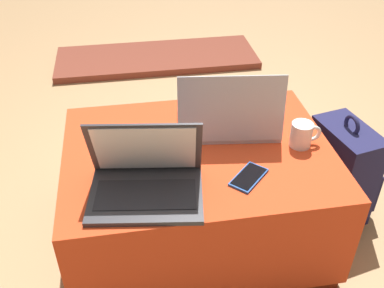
% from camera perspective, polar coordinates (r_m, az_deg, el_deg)
% --- Properties ---
extents(ground_plane, '(14.00, 14.00, 0.00)m').
position_cam_1_polar(ground_plane, '(1.90, 0.68, -11.40)').
color(ground_plane, tan).
extents(ottoman, '(0.96, 0.72, 0.44)m').
position_cam_1_polar(ottoman, '(1.75, 0.73, -6.45)').
color(ottoman, maroon).
rests_on(ottoman, ground_plane).
extents(laptop_near, '(0.38, 0.30, 0.25)m').
position_cam_1_polar(laptop_near, '(1.41, -5.90, -4.43)').
color(laptop_near, '#333338').
rests_on(laptop_near, ottoman).
extents(laptop_far, '(0.40, 0.29, 0.26)m').
position_cam_1_polar(laptop_far, '(1.68, 4.62, 3.21)').
color(laptop_far, '#B7B7BC').
rests_on(laptop_far, ottoman).
extents(cell_phone, '(0.15, 0.15, 0.01)m').
position_cam_1_polar(cell_phone, '(1.49, 7.21, -4.19)').
color(cell_phone, '#1E4C9E').
rests_on(cell_phone, ottoman).
extents(backpack, '(0.26, 0.31, 0.48)m').
position_cam_1_polar(backpack, '(1.99, 18.54, -3.35)').
color(backpack, '#23234C').
rests_on(backpack, ground_plane).
extents(coffee_mug, '(0.11, 0.08, 0.09)m').
position_cam_1_polar(coffee_mug, '(1.65, 13.83, 1.18)').
color(coffee_mug, white).
rests_on(coffee_mug, ottoman).
extents(fireplace_hearth, '(1.40, 0.50, 0.04)m').
position_cam_1_polar(fireplace_hearth, '(3.26, -4.50, 10.86)').
color(fireplace_hearth, brown).
rests_on(fireplace_hearth, ground_plane).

